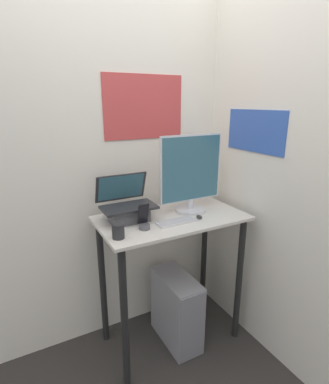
% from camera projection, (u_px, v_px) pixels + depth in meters
% --- Properties ---
extents(ground_plane, '(12.00, 12.00, 0.00)m').
position_uv_depth(ground_plane, '(190.00, 362.00, 2.05)').
color(ground_plane, '#2D2B28').
extents(wall_back, '(6.00, 0.06, 2.60)m').
position_uv_depth(wall_back, '(148.00, 160.00, 2.20)').
color(wall_back, silver).
rests_on(wall_back, ground_plane).
extents(wall_side_right, '(0.06, 6.00, 2.60)m').
position_uv_depth(wall_side_right, '(270.00, 168.00, 1.93)').
color(wall_side_right, silver).
rests_on(wall_side_right, ground_plane).
extents(desk, '(0.98, 0.54, 0.97)m').
position_uv_depth(desk, '(172.00, 246.00, 2.05)').
color(desk, beige).
rests_on(desk, ground_plane).
extents(laptop, '(0.34, 0.27, 0.29)m').
position_uv_depth(laptop, '(128.00, 208.00, 1.91)').
color(laptop, '#4C4C51').
rests_on(laptop, desk).
extents(monitor, '(0.47, 0.21, 0.53)m').
position_uv_depth(monitor, '(191.00, 176.00, 2.03)').
color(monitor, silver).
rests_on(monitor, desk).
extents(keyboard, '(0.26, 0.09, 0.02)m').
position_uv_depth(keyboard, '(176.00, 222.00, 1.89)').
color(keyboard, silver).
rests_on(keyboard, desk).
extents(mouse, '(0.03, 0.05, 0.02)m').
position_uv_depth(mouse, '(199.00, 217.00, 1.96)').
color(mouse, '#262626').
rests_on(mouse, desk).
extents(cell_phone, '(0.07, 0.07, 0.16)m').
position_uv_depth(cell_phone, '(144.00, 222.00, 1.79)').
color(cell_phone, '#4C4C51').
rests_on(cell_phone, desk).
extents(computer_tower, '(0.21, 0.44, 0.52)m').
position_uv_depth(computer_tower, '(176.00, 309.00, 2.18)').
color(computer_tower, gray).
rests_on(computer_tower, ground_plane).
extents(mug, '(0.07, 0.07, 0.09)m').
position_uv_depth(mug, '(118.00, 231.00, 1.67)').
color(mug, '#262628').
rests_on(mug, desk).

